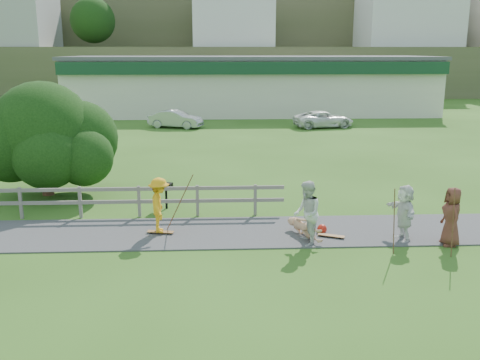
{
  "coord_description": "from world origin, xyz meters",
  "views": [
    {
      "loc": [
        0.62,
        -14.49,
        5.6
      ],
      "look_at": [
        1.41,
        2.0,
        1.59
      ],
      "focal_mm": 40.0,
      "sensor_mm": 36.0,
      "label": 1
    }
  ],
  "objects_px": {
    "bbq": "(166,196)",
    "spectator_d": "(404,213)",
    "spectator_a": "(307,213)",
    "skater_rider": "(160,208)",
    "skater_fallen": "(305,228)",
    "car_silver": "(176,119)",
    "car_white": "(324,119)",
    "tree": "(45,151)",
    "spectator_c": "(452,216)"
  },
  "relations": [
    {
      "from": "tree",
      "to": "bbq",
      "type": "relative_size",
      "value": 6.55
    },
    {
      "from": "bbq",
      "to": "spectator_d",
      "type": "bearing_deg",
      "value": -12.53
    },
    {
      "from": "tree",
      "to": "spectator_a",
      "type": "bearing_deg",
      "value": -33.03
    },
    {
      "from": "spectator_a",
      "to": "bbq",
      "type": "distance_m",
      "value": 5.96
    },
    {
      "from": "car_white",
      "to": "spectator_a",
      "type": "bearing_deg",
      "value": 156.2
    },
    {
      "from": "car_white",
      "to": "tree",
      "type": "relative_size",
      "value": 0.71
    },
    {
      "from": "skater_rider",
      "to": "spectator_d",
      "type": "bearing_deg",
      "value": -102.14
    },
    {
      "from": "skater_rider",
      "to": "bbq",
      "type": "relative_size",
      "value": 1.81
    },
    {
      "from": "skater_rider",
      "to": "spectator_c",
      "type": "distance_m",
      "value": 8.72
    },
    {
      "from": "skater_fallen",
      "to": "car_white",
      "type": "height_order",
      "value": "car_white"
    },
    {
      "from": "car_silver",
      "to": "spectator_a",
      "type": "bearing_deg",
      "value": -148.69
    },
    {
      "from": "spectator_c",
      "to": "tree",
      "type": "relative_size",
      "value": 0.28
    },
    {
      "from": "car_silver",
      "to": "skater_fallen",
      "type": "bearing_deg",
      "value": -148.26
    },
    {
      "from": "spectator_d",
      "to": "car_silver",
      "type": "height_order",
      "value": "spectator_d"
    },
    {
      "from": "skater_fallen",
      "to": "spectator_d",
      "type": "height_order",
      "value": "spectator_d"
    },
    {
      "from": "spectator_a",
      "to": "spectator_d",
      "type": "relative_size",
      "value": 1.11
    },
    {
      "from": "spectator_c",
      "to": "spectator_d",
      "type": "xyz_separation_m",
      "value": [
        -1.25,
        0.45,
        -0.01
      ]
    },
    {
      "from": "skater_fallen",
      "to": "tree",
      "type": "distance_m",
      "value": 10.97
    },
    {
      "from": "skater_fallen",
      "to": "bbq",
      "type": "xyz_separation_m",
      "value": [
        -4.51,
        3.34,
        0.17
      ]
    },
    {
      "from": "spectator_d",
      "to": "bbq",
      "type": "bearing_deg",
      "value": -121.51
    },
    {
      "from": "bbq",
      "to": "car_white",
      "type": "bearing_deg",
      "value": 78.37
    },
    {
      "from": "car_white",
      "to": "car_silver",
      "type": "bearing_deg",
      "value": 77.03
    },
    {
      "from": "spectator_a",
      "to": "spectator_c",
      "type": "bearing_deg",
      "value": 87.56
    },
    {
      "from": "skater_rider",
      "to": "car_silver",
      "type": "height_order",
      "value": "skater_rider"
    },
    {
      "from": "spectator_c",
      "to": "car_white",
      "type": "height_order",
      "value": "spectator_c"
    },
    {
      "from": "spectator_a",
      "to": "spectator_d",
      "type": "xyz_separation_m",
      "value": [
        2.97,
        0.22,
        -0.09
      ]
    },
    {
      "from": "spectator_a",
      "to": "tree",
      "type": "bearing_deg",
      "value": -122.24
    },
    {
      "from": "spectator_c",
      "to": "car_white",
      "type": "bearing_deg",
      "value": 178.59
    },
    {
      "from": "spectator_d",
      "to": "skater_rider",
      "type": "bearing_deg",
      "value": -101.65
    },
    {
      "from": "skater_rider",
      "to": "spectator_d",
      "type": "relative_size",
      "value": 0.99
    },
    {
      "from": "car_silver",
      "to": "skater_rider",
      "type": "bearing_deg",
      "value": -158.52
    },
    {
      "from": "skater_fallen",
      "to": "car_white",
      "type": "xyz_separation_m",
      "value": [
        5.38,
        23.93,
        0.31
      ]
    },
    {
      "from": "skater_fallen",
      "to": "bbq",
      "type": "relative_size",
      "value": 1.77
    },
    {
      "from": "spectator_c",
      "to": "skater_fallen",
      "type": "bearing_deg",
      "value": -99.79
    },
    {
      "from": "tree",
      "to": "bbq",
      "type": "distance_m",
      "value": 5.48
    },
    {
      "from": "skater_fallen",
      "to": "car_silver",
      "type": "bearing_deg",
      "value": 82.74
    },
    {
      "from": "skater_fallen",
      "to": "skater_rider",
      "type": "bearing_deg",
      "value": 153.34
    },
    {
      "from": "spectator_a",
      "to": "tree",
      "type": "relative_size",
      "value": 0.31
    },
    {
      "from": "tree",
      "to": "bbq",
      "type": "xyz_separation_m",
      "value": [
        4.87,
        -2.13,
        -1.3
      ]
    },
    {
      "from": "skater_rider",
      "to": "bbq",
      "type": "distance_m",
      "value": 2.87
    },
    {
      "from": "tree",
      "to": "bbq",
      "type": "bearing_deg",
      "value": -23.64
    },
    {
      "from": "skater_fallen",
      "to": "spectator_c",
      "type": "distance_m",
      "value": 4.28
    },
    {
      "from": "spectator_d",
      "to": "car_white",
      "type": "bearing_deg",
      "value": 169.26
    },
    {
      "from": "spectator_a",
      "to": "skater_rider",
      "type": "bearing_deg",
      "value": -103.05
    },
    {
      "from": "spectator_c",
      "to": "car_white",
      "type": "distance_m",
      "value": 24.78
    },
    {
      "from": "spectator_c",
      "to": "car_white",
      "type": "xyz_separation_m",
      "value": [
        1.22,
        24.75,
        -0.26
      ]
    },
    {
      "from": "spectator_d",
      "to": "car_silver",
      "type": "relative_size",
      "value": 0.43
    },
    {
      "from": "car_silver",
      "to": "car_white",
      "type": "bearing_deg",
      "value": -72.97
    },
    {
      "from": "skater_fallen",
      "to": "car_silver",
      "type": "distance_m",
      "value": 24.89
    },
    {
      "from": "skater_fallen",
      "to": "spectator_c",
      "type": "height_order",
      "value": "spectator_c"
    }
  ]
}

